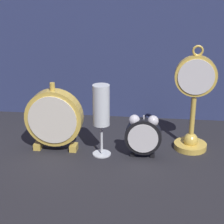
{
  "coord_description": "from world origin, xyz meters",
  "views": [
    {
      "loc": [
        0.11,
        -0.89,
        0.48
      ],
      "look_at": [
        0.0,
        0.08,
        0.11
      ],
      "focal_mm": 60.0,
      "sensor_mm": 36.0,
      "label": 1
    }
  ],
  "objects_px": {
    "pocket_watch_on_stand": "(193,107)",
    "champagne_flute": "(101,110)",
    "mantel_clock_silver": "(54,118)",
    "alarm_clock_twin_bell": "(143,134)"
  },
  "relations": [
    {
      "from": "pocket_watch_on_stand",
      "to": "champagne_flute",
      "type": "bearing_deg",
      "value": -165.03
    },
    {
      "from": "pocket_watch_on_stand",
      "to": "mantel_clock_silver",
      "type": "xyz_separation_m",
      "value": [
        -0.38,
        -0.05,
        -0.03
      ]
    },
    {
      "from": "alarm_clock_twin_bell",
      "to": "champagne_flute",
      "type": "height_order",
      "value": "champagne_flute"
    },
    {
      "from": "champagne_flute",
      "to": "pocket_watch_on_stand",
      "type": "bearing_deg",
      "value": 14.97
    },
    {
      "from": "pocket_watch_on_stand",
      "to": "alarm_clock_twin_bell",
      "type": "relative_size",
      "value": 2.45
    },
    {
      "from": "alarm_clock_twin_bell",
      "to": "mantel_clock_silver",
      "type": "distance_m",
      "value": 0.25
    },
    {
      "from": "pocket_watch_on_stand",
      "to": "champagne_flute",
      "type": "relative_size",
      "value": 1.48
    },
    {
      "from": "pocket_watch_on_stand",
      "to": "champagne_flute",
      "type": "height_order",
      "value": "pocket_watch_on_stand"
    },
    {
      "from": "mantel_clock_silver",
      "to": "champagne_flute",
      "type": "distance_m",
      "value": 0.14
    },
    {
      "from": "alarm_clock_twin_bell",
      "to": "champagne_flute",
      "type": "distance_m",
      "value": 0.13
    }
  ]
}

